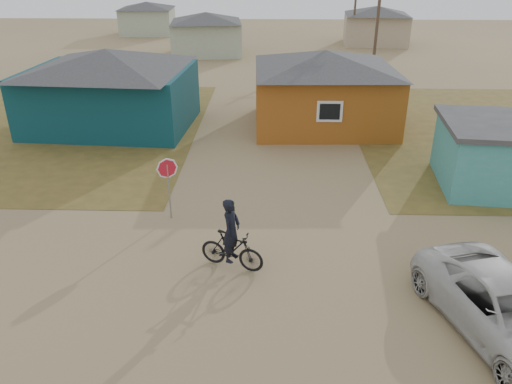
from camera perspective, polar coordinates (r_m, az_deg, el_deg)
ground at (r=14.27m, az=2.40°, el=-10.03°), size 120.00×120.00×0.00m
grass_nw at (r=29.37m, az=-26.48°, el=6.58°), size 20.00×18.00×0.00m
house_teal at (r=27.13m, az=-16.37°, el=11.38°), size 8.93×7.08×4.00m
house_yellow at (r=26.48m, az=7.79°, el=11.72°), size 7.72×6.76×3.90m
house_pale_west at (r=46.39m, az=-5.68°, el=17.65°), size 7.04×6.15×3.60m
house_beige_east at (r=52.97m, az=13.55°, el=18.11°), size 6.95×6.05×3.60m
house_pale_north at (r=59.55m, az=-12.30°, el=18.91°), size 6.28×5.81×3.40m
utility_pole_near at (r=34.49m, az=13.68°, el=18.12°), size 1.40×0.20×8.00m
utility_pole_far at (r=50.34m, az=11.31°, el=20.56°), size 1.40×0.20×8.00m
stop_sign at (r=16.88m, az=-10.06°, el=2.04°), size 0.73×0.08×2.23m
cyclist at (r=14.37m, az=-2.80°, el=-5.90°), size 2.02×1.18×2.20m
vehicle at (r=13.46m, az=26.88°, el=-11.91°), size 3.79×5.74×1.47m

